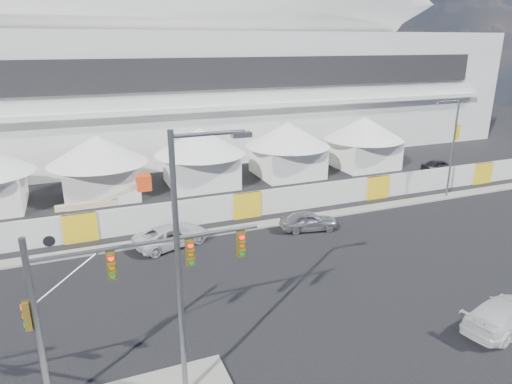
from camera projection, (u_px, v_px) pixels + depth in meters
name	position (u px, v px, depth m)	size (l,w,h in m)	color
ground	(236.00, 345.00, 20.36)	(160.00, 160.00, 0.00)	black
far_curb	(410.00, 202.00, 38.45)	(80.00, 1.20, 0.12)	gray
stadium	(190.00, 71.00, 57.05)	(80.00, 24.80, 21.98)	silver
tent_row	(151.00, 157.00, 40.70)	(53.40, 8.40, 5.40)	white
hoarding_fence	(247.00, 205.00, 34.95)	(70.00, 0.25, 2.00)	silver
scaffold_tower	(450.00, 91.00, 66.51)	(4.40, 4.40, 12.00)	#595B60
sedan_silver	(308.00, 221.00, 32.64)	(4.11, 1.65, 1.40)	#A8A9AD
pickup_curb	(172.00, 235.00, 30.19)	(5.05, 2.33, 1.40)	silver
pickup_near	(504.00, 314.00, 21.42)	(4.95, 2.01, 1.44)	white
lot_car_b	(439.00, 166.00, 47.33)	(3.82, 1.54, 1.30)	black
traffic_mast	(94.00, 307.00, 16.21)	(8.48, 0.66, 6.77)	gray
streetlight_median	(185.00, 254.00, 15.65)	(2.81, 0.28, 10.14)	slate
streetlight_curb	(452.00, 141.00, 38.24)	(2.52, 0.57, 8.52)	gray
boom_lift	(80.00, 221.00, 31.58)	(7.69, 1.76, 3.93)	#F24316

